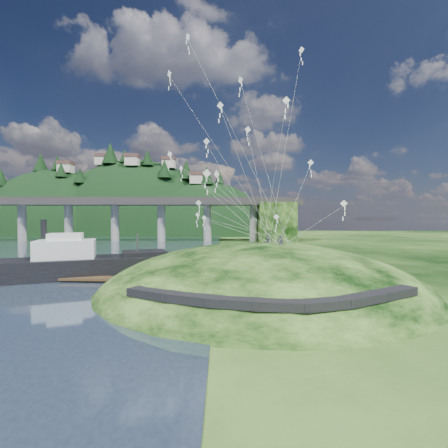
{
  "coord_description": "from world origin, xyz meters",
  "views": [
    {
      "loc": [
        3.68,
        -30.55,
        7.64
      ],
      "look_at": [
        4.0,
        6.0,
        7.0
      ],
      "focal_mm": 24.0,
      "sensor_mm": 36.0,
      "label": 1
    }
  ],
  "objects": [
    {
      "name": "kite_flyers",
      "position": [
        9.4,
        2.95,
        5.86
      ],
      "size": [
        1.7,
        3.92,
        1.97
      ],
      "color": "#252832",
      "rests_on": "ground"
    },
    {
      "name": "kite_swarm",
      "position": [
        5.08,
        5.14,
        15.88
      ],
      "size": [
        20.12,
        17.44,
        21.59
      ],
      "color": "white",
      "rests_on": "ground"
    },
    {
      "name": "far_ridge",
      "position": [
        -43.58,
        122.17,
        -7.44
      ],
      "size": [
        153.0,
        70.0,
        94.5
      ],
      "color": "black",
      "rests_on": "ground"
    },
    {
      "name": "grass_hill",
      "position": [
        8.0,
        2.0,
        -1.5
      ],
      "size": [
        36.0,
        32.0,
        13.0
      ],
      "color": "black",
      "rests_on": "ground"
    },
    {
      "name": "bridge",
      "position": [
        -26.46,
        70.07,
        9.7
      ],
      "size": [
        160.0,
        11.0,
        15.0
      ],
      "color": "#2D2B2B",
      "rests_on": "ground"
    },
    {
      "name": "wooden_dock",
      "position": [
        -9.66,
        5.62,
        0.38
      ],
      "size": [
        12.31,
        2.68,
        0.87
      ],
      "color": "#3A2817",
      "rests_on": "ground"
    },
    {
      "name": "footpath",
      "position": [
        7.46,
        -9.74,
        2.08
      ],
      "size": [
        22.29,
        5.84,
        0.83
      ],
      "color": "black",
      "rests_on": "ground"
    },
    {
      "name": "work_barge",
      "position": [
        -13.9,
        8.83,
        1.9
      ],
      "size": [
        22.35,
        12.81,
        7.57
      ],
      "color": "black",
      "rests_on": "ground"
    },
    {
      "name": "ground",
      "position": [
        0.0,
        0.0,
        0.0
      ],
      "size": [
        320.0,
        320.0,
        0.0
      ],
      "primitive_type": "plane",
      "color": "black",
      "rests_on": "ground"
    }
  ]
}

